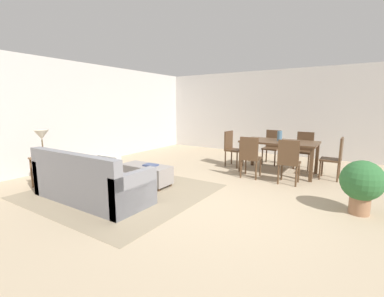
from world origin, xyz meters
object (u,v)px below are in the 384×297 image
Objects in this scene: table_lamp at (42,136)px; book_on_ottoman at (151,165)px; couch at (90,183)px; side_table at (44,163)px; dining_chair_near_left at (250,155)px; dining_chair_head_west at (232,146)px; dining_chair_far_right at (304,148)px; dining_table at (279,145)px; ottoman_table at (146,174)px; potted_plant at (362,183)px; vase_centerpiece at (280,136)px; dining_chair_far_left at (272,145)px; dining_chair_head_east at (335,156)px; dining_chair_near_right at (289,159)px.

book_on_ottoman is (1.71, 1.17, -0.59)m from table_lamp.
side_table is at bearing -179.42° from couch.
dining_chair_head_west is at bearing 133.39° from dining_chair_near_left.
dining_chair_far_right is at bearing 59.26° from couch.
table_lamp reaches higher than dining_table.
dining_chair_head_west is at bearing 73.18° from ottoman_table.
potted_plant is (2.89, -1.84, -0.04)m from dining_chair_head_west.
ottoman_table is at bearing -134.63° from dining_chair_near_left.
table_lamp is at bearing -165.96° from side_table.
book_on_ottoman is (1.71, 1.17, -0.05)m from side_table.
vase_centerpiece is (3.56, 3.63, 0.41)m from side_table.
dining_chair_near_left is 1.21m from dining_chair_head_west.
ottoman_table is at bearing -126.60° from dining_chair_far_right.
dining_table is at bearing 58.61° from couch.
dining_chair_far_left is at bearing 175.39° from dining_chair_far_right.
table_lamp is at bearing -179.42° from couch.
dining_chair_head_east is (3.37, 3.61, 0.22)m from couch.
dining_table reaches higher than ottoman_table.
couch is 4.95m from dining_chair_head_east.
table_lamp reaches higher than dining_chair_far_right.
dining_chair_head_east is at bearing 1.30° from dining_table.
side_table is 4.20m from dining_chair_near_left.
potted_plant is at bearing -52.23° from dining_chair_far_left.
dining_chair_near_left is 3.92× the size of vase_centerpiece.
table_lamp reaches higher than vase_centerpiece.
dining_chair_near_right is (2.61, 2.73, 0.22)m from couch.
dining_chair_far_left and dining_chair_far_right have the same top height.
table_lamp reaches higher than dining_chair_head_east.
dining_chair_head_east is 3.91m from book_on_ottoman.
ottoman_table is 4.04m from dining_chair_far_right.
potted_plant is (1.66, -1.82, -0.40)m from vase_centerpiece.
dining_chair_near_left is 3.54× the size of book_on_ottoman.
dining_chair_far_left is at bearing 115.51° from dining_chair_near_right.
table_lamp is at bearing -125.23° from dining_chair_far_left.
dining_chair_near_left is 1.70m from dining_chair_far_left.
dining_chair_near_left is at bearing -115.72° from dining_table.
table_lamp is 5.55m from potted_plant.
dining_table is 0.97m from dining_chair_far_left.
dining_chair_far_right is at bearing 47.85° from table_lamp.
dining_chair_near_right reaches higher than book_on_ottoman.
ottoman_table is 4.02m from dining_chair_head_east.
couch is at bearing -111.80° from dining_chair_far_left.
book_on_ottoman is (-3.04, -2.46, -0.10)m from dining_chair_head_east.
table_lamp is 5.50m from dining_chair_far_left.
dining_table is 0.92m from dining_chair_far_right.
table_lamp is (-1.38, -0.01, 0.71)m from couch.
potted_plant reaches higher than ottoman_table.
dining_chair_far_right is at bearing 54.81° from book_on_ottoman.
dining_chair_head_west is at bearing 75.24° from couch.
ottoman_table is at bearing -169.99° from potted_plant.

